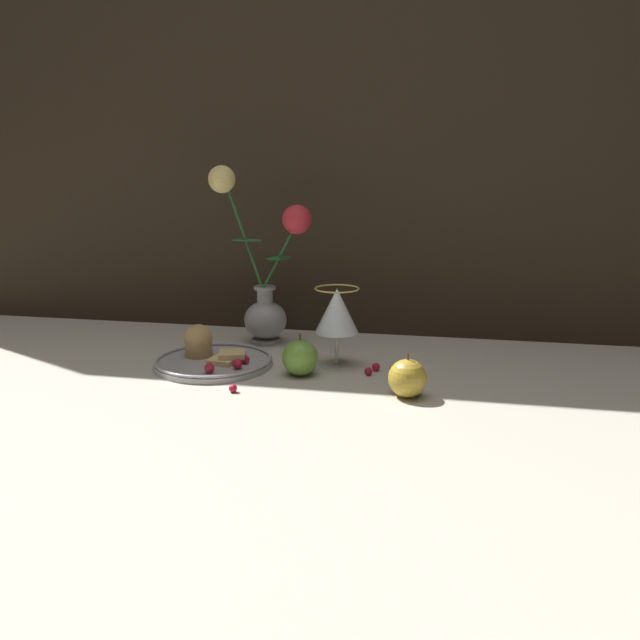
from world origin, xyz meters
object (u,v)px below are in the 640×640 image
Objects in this scene: vase at (264,281)px; apple_near_glass at (300,358)px; apple_beside_vase at (407,378)px; plate_with_pastries at (211,357)px; wine_glass at (337,313)px.

apple_near_glass is (0.12, -0.20, -0.10)m from vase.
apple_beside_vase is 0.97× the size of apple_near_glass.
vase is 0.44m from apple_beside_vase.
wine_glass is (0.24, 0.04, 0.09)m from plate_with_pastries.
plate_with_pastries is 0.40m from apple_beside_vase.
plate_with_pastries is 2.88× the size of apple_near_glass.
plate_with_pastries is at bearing 164.79° from apple_beside_vase.
apple_beside_vase is (0.38, -0.10, 0.02)m from plate_with_pastries.
plate_with_pastries is at bearing -169.93° from wine_glass.
plate_with_pastries is 0.19m from apple_near_glass.
vase is 0.25m from apple_near_glass.
apple_near_glass is at bearing -8.77° from plate_with_pastries.
vase reaches higher than apple_beside_vase.
vase is 2.48× the size of wine_glass.
vase reaches higher than plate_with_pastries.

